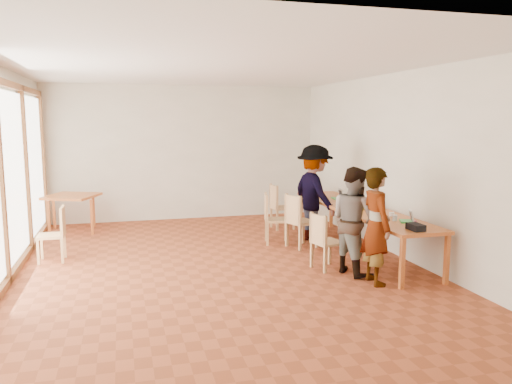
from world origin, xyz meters
TOP-DOWN VIEW (x-y plane):
  - ground at (0.00, 0.00)m, footprint 8.00×8.00m
  - wall_back at (0.00, 4.00)m, footprint 6.00×0.10m
  - wall_front at (0.00, -4.00)m, footprint 6.00×0.10m
  - wall_right at (3.00, 0.00)m, footprint 0.10×8.00m
  - ceiling at (0.00, 0.00)m, footprint 6.00×8.00m
  - communal_table at (2.50, 0.36)m, footprint 0.80×4.00m
  - side_table at (-2.37, 3.20)m, footprint 0.90×0.90m
  - chair_near at (1.49, -0.48)m, footprint 0.48×0.48m
  - chair_mid at (1.55, 0.83)m, footprint 0.56×0.56m
  - chair_far at (1.21, 1.26)m, footprint 0.50×0.50m
  - chair_empty at (1.70, 2.39)m, footprint 0.45×0.45m
  - chair_spare at (-2.41, 1.04)m, footprint 0.41×0.41m
  - person_near at (1.93, -1.26)m, footprint 0.40×0.60m
  - person_mid at (1.85, -0.75)m, footprint 0.77×0.89m
  - person_far at (2.03, 1.23)m, footprint 0.86×1.25m
  - laptop_near at (2.64, -0.92)m, footprint 0.26×0.27m
  - laptop_mid at (2.65, 0.46)m, footprint 0.21×0.24m
  - laptop_far at (2.57, 1.35)m, footprint 0.22×0.25m
  - yellow_mug at (2.48, 0.19)m, footprint 0.16×0.16m
  - green_bottle at (2.26, -0.70)m, footprint 0.07×0.07m
  - clear_glass at (2.50, -0.78)m, footprint 0.07×0.07m
  - condiment_cup at (2.65, -0.44)m, footprint 0.08×0.08m
  - pink_phone at (2.76, -0.87)m, footprint 0.05×0.10m
  - black_pouch at (2.43, -1.43)m, footprint 0.16×0.26m

SIDE VIEW (x-z plane):
  - ground at x=0.00m, z-range 0.00..0.00m
  - chair_near at x=1.49m, z-range 0.30..0.75m
  - chair_spare at x=-2.41m, z-range 0.30..0.77m
  - chair_far at x=1.21m, z-range 0.31..0.80m
  - chair_empty at x=1.70m, z-range 0.32..0.81m
  - chair_mid at x=1.55m, z-range 0.33..0.83m
  - side_table at x=-2.37m, z-range 0.29..1.04m
  - communal_table at x=2.50m, z-range 0.33..1.08m
  - pink_phone at x=2.76m, z-range 0.75..0.76m
  - condiment_cup at x=2.65m, z-range 0.75..0.81m
  - person_mid at x=1.85m, z-range 0.00..1.57m
  - clear_glass at x=2.50m, z-range 0.75..0.84m
  - black_pouch at x=2.43m, z-range 0.75..0.84m
  - yellow_mug at x=2.48m, z-range 0.75..0.85m
  - laptop_near at x=2.64m, z-range 0.71..0.89m
  - person_near at x=1.93m, z-range 0.00..1.61m
  - laptop_far at x=2.57m, z-range 0.71..0.90m
  - laptop_mid at x=2.65m, z-range 0.71..0.90m
  - green_bottle at x=2.26m, z-range 0.75..1.03m
  - person_far at x=2.03m, z-range 0.00..1.78m
  - wall_back at x=0.00m, z-range 0.00..3.00m
  - wall_front at x=0.00m, z-range 0.00..3.00m
  - wall_right at x=3.00m, z-range 0.00..3.00m
  - ceiling at x=0.00m, z-range 3.00..3.04m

